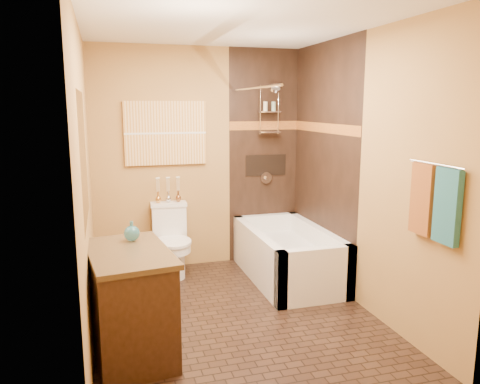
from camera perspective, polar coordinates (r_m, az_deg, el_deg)
name	(u,v)px	position (r m, az deg, el deg)	size (l,w,h in m)	color
floor	(235,316)	(4.31, -0.58, -14.93)	(3.00, 3.00, 0.00)	black
wall_left	(86,185)	(3.80, -18.32, 0.85)	(0.02, 3.00, 2.50)	#AC8242
wall_right	(361,172)	(4.41, 14.57, 2.33)	(0.02, 3.00, 2.50)	#AC8242
wall_back	(200,159)	(5.39, -4.95, 4.06)	(2.40, 0.02, 2.50)	#AC8242
wall_front	(310,219)	(2.55, 8.57, -3.25)	(2.40, 0.02, 2.50)	#AC8242
ceiling	(235,22)	(3.95, -0.65, 19.96)	(3.00, 3.00, 0.00)	silver
alcove_tile_back	(264,157)	(5.58, 2.92, 4.30)	(0.85, 0.01, 2.50)	black
alcove_tile_right	(323,163)	(5.06, 10.11, 3.52)	(0.01, 1.50, 2.50)	black
mosaic_band_back	(264,126)	(5.54, 2.99, 8.10)	(0.85, 0.01, 0.10)	brown
mosaic_band_right	(324,128)	(5.03, 10.15, 7.70)	(0.01, 1.50, 0.10)	brown
alcove_niche	(266,165)	(5.59, 3.17, 3.29)	(0.50, 0.01, 0.25)	black
shower_fixtures	(269,122)	(5.45, 3.60, 8.54)	(0.24, 0.33, 1.16)	silver
curtain_rod	(253,88)	(4.73, 1.63, 12.54)	(0.03, 0.03, 1.55)	silver
towel_bar	(436,165)	(3.51, 22.80, 3.10)	(0.02, 0.02, 0.55)	silver
towel_teal	(447,206)	(3.46, 23.96, -1.62)	(0.05, 0.22, 0.52)	#205A6D
towel_rust	(422,199)	(3.65, 21.35, -0.82)	(0.05, 0.22, 0.52)	brown
sunset_painting	(166,133)	(5.27, -9.07, 7.10)	(0.90, 0.04, 0.70)	#C9852F
vanity_mirror	(83,158)	(3.38, -18.55, 3.99)	(0.01, 1.00, 0.90)	white
bathtub	(288,259)	(5.13, 5.82, -8.08)	(0.80, 1.50, 0.55)	white
toilet	(172,240)	(5.21, -8.33, -5.82)	(0.41, 0.60, 0.78)	white
vanity	(130,303)	(3.66, -13.30, -13.01)	(0.68, 0.98, 0.81)	black
teal_bottle	(132,231)	(3.73, -13.06, -4.67)	(0.12, 0.12, 0.19)	#286E78
bud_vases	(168,189)	(5.26, -8.76, 0.35)	(0.28, 0.06, 0.28)	gold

